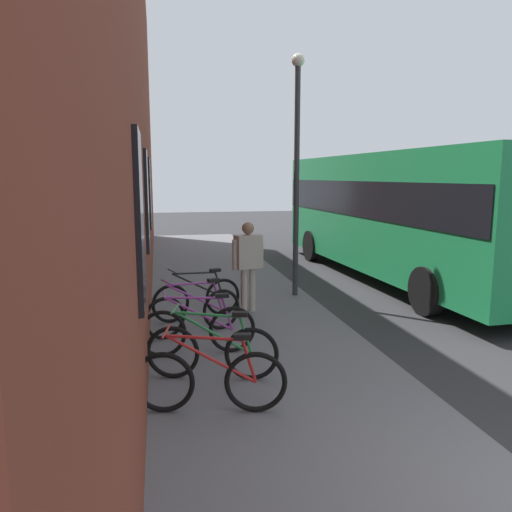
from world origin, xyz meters
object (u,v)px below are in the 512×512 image
object	(u,v)px
city_bus	(398,209)
bicycle_end_of_row	(210,380)
bicycle_mid_rack	(213,351)
bicycle_by_door	(198,299)
pedestrian_near_bus	(248,258)
bicycle_beside_lamp	(194,312)
bicycle_leaning_wall	(198,330)
street_lamp	(297,156)

from	to	relation	value
city_bus	bicycle_end_of_row	bearing A→B (deg)	140.16
bicycle_mid_rack	city_bus	size ratio (longest dim) A/B	0.16
bicycle_by_door	pedestrian_near_bus	bearing A→B (deg)	-74.13
bicycle_by_door	bicycle_end_of_row	bearing A→B (deg)	177.48
bicycle_by_door	pedestrian_near_bus	xyz separation A→B (m)	(0.29, -1.02, 0.70)
bicycle_end_of_row	bicycle_mid_rack	distance (m)	0.93
bicycle_end_of_row	pedestrian_near_bus	world-z (taller)	pedestrian_near_bus
bicycle_beside_lamp	pedestrian_near_bus	distance (m)	1.81
bicycle_leaning_wall	bicycle_by_door	world-z (taller)	same
bicycle_end_of_row	city_bus	world-z (taller)	city_bus
bicycle_mid_rack	street_lamp	bearing A→B (deg)	-28.56
bicycle_mid_rack	bicycle_beside_lamp	world-z (taller)	same
pedestrian_near_bus	bicycle_end_of_row	bearing A→B (deg)	163.80
bicycle_end_of_row	bicycle_by_door	world-z (taller)	same
bicycle_beside_lamp	bicycle_by_door	world-z (taller)	same
bicycle_leaning_wall	street_lamp	size ratio (longest dim) A/B	0.34
bicycle_end_of_row	bicycle_by_door	xyz separation A→B (m)	(3.79, -0.17, 0.00)
bicycle_end_of_row	bicycle_leaning_wall	bearing A→B (deg)	-0.54
bicycle_leaning_wall	city_bus	distance (m)	7.80
bicycle_mid_rack	pedestrian_near_bus	size ratio (longest dim) A/B	0.97
bicycle_leaning_wall	bicycle_by_door	distance (m)	1.92
street_lamp	bicycle_leaning_wall	bearing A→B (deg)	143.88
bicycle_by_door	pedestrian_near_bus	size ratio (longest dim) A/B	0.95
bicycle_mid_rack	pedestrian_near_bus	world-z (taller)	pedestrian_near_bus
street_lamp	bicycle_beside_lamp	bearing A→B (deg)	134.19
bicycle_end_of_row	street_lamp	world-z (taller)	street_lamp
bicycle_end_of_row	bicycle_beside_lamp	world-z (taller)	same
pedestrian_near_bus	bicycle_by_door	bearing A→B (deg)	105.87
bicycle_beside_lamp	bicycle_by_door	distance (m)	0.92
bicycle_end_of_row	pedestrian_near_bus	bearing A→B (deg)	-16.20
pedestrian_near_bus	street_lamp	world-z (taller)	street_lamp
bicycle_end_of_row	bicycle_beside_lamp	distance (m)	2.87
street_lamp	bicycle_end_of_row	bearing A→B (deg)	154.68
bicycle_end_of_row	city_bus	bearing A→B (deg)	-39.84
bicycle_leaning_wall	bicycle_end_of_row	bearing A→B (deg)	179.46
bicycle_beside_lamp	bicycle_by_door	xyz separation A→B (m)	(0.91, -0.13, 0.00)
bicycle_mid_rack	bicycle_leaning_wall	distance (m)	0.96
bicycle_by_door	city_bus	bearing A→B (deg)	-60.74
bicycle_leaning_wall	bicycle_beside_lamp	bearing A→B (deg)	-1.04
city_bus	bicycle_mid_rack	bearing A→B (deg)	136.74
bicycle_end_of_row	bicycle_mid_rack	size ratio (longest dim) A/B	1.01
bicycle_mid_rack	pedestrian_near_bus	xyz separation A→B (m)	(3.15, -1.06, 0.70)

